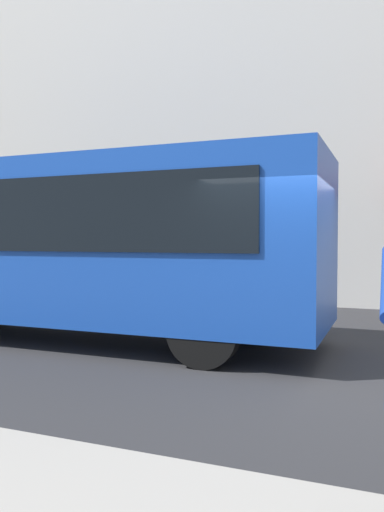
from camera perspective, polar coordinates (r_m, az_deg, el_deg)
The scene contains 3 objects.
ground_plane at distance 7.08m, azimuth 12.52°, elevation -12.27°, with size 60.00×60.00×0.00m, color #2B2B2D.
building_facade_far at distance 14.27m, azimuth 17.39°, elevation 19.18°, with size 28.00×1.55×12.00m.
red_bus at distance 9.12m, azimuth -14.28°, elevation 1.56°, with size 9.05×2.54×3.08m.
Camera 1 is at (-1.08, 6.78, 1.73)m, focal length 35.36 mm.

